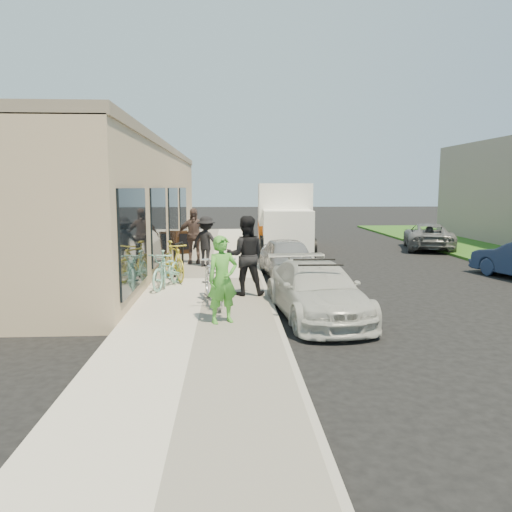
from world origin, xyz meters
name	(u,v)px	position (x,y,z in m)	size (l,w,h in m)	color
ground	(290,307)	(0.00, 0.00, 0.00)	(120.00, 120.00, 0.00)	black
sidewalk	(208,281)	(-2.00, 3.00, 0.07)	(3.00, 34.00, 0.15)	#BAB4A7
curb	(262,281)	(-0.45, 3.00, 0.07)	(0.12, 34.00, 0.13)	#99958C
storefront	(126,203)	(-5.24, 7.99, 2.12)	(3.60, 20.00, 4.22)	#C7AB8A
bike_rack	(179,256)	(-2.86, 3.50, 0.74)	(0.24, 0.67, 0.97)	black
sandwich_board	(183,242)	(-3.17, 8.36, 0.60)	(0.70, 0.71, 0.88)	black
sedan_white	(317,290)	(0.44, -0.89, 0.58)	(2.00, 4.11, 1.19)	#BABBB6
sedan_silver	(288,258)	(0.39, 3.73, 0.60)	(1.42, 3.53, 1.20)	#96979B
moving_truck	(284,220)	(1.04, 10.89, 1.28)	(2.46, 5.96, 2.88)	white
far_car_gray	(428,236)	(7.41, 10.43, 0.57)	(1.91, 4.14, 1.15)	#5A5C5F
tandem_bike	(214,279)	(-1.72, -0.15, 0.70)	(0.73, 2.09, 1.10)	silver
woman_rider	(223,280)	(-1.51, -1.74, 0.98)	(0.61, 0.40, 1.67)	green
man_standing	(246,256)	(-0.99, 0.74, 1.10)	(0.92, 0.72, 1.90)	black
cruiser_bike_a	(164,268)	(-3.12, 2.06, 0.60)	(0.42, 1.50, 0.90)	#8ACEBB
cruiser_bike_b	(167,270)	(-2.98, 1.71, 0.61)	(0.61, 1.74, 0.91)	#8ACEBB
cruiser_bike_c	(174,261)	(-2.93, 2.78, 0.69)	(0.51, 1.80, 1.08)	gold
bystander_a	(206,241)	(-2.12, 5.14, 0.97)	(1.06, 0.61, 1.64)	black
bystander_b	(193,236)	(-2.59, 5.90, 1.09)	(1.10, 0.46, 1.88)	#513E3A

